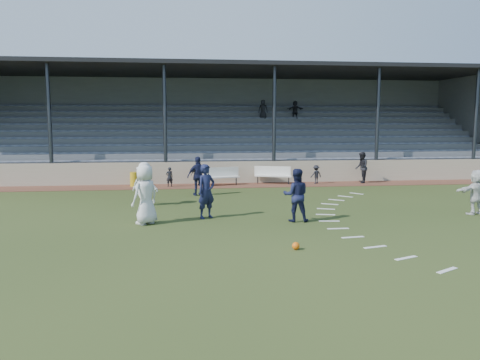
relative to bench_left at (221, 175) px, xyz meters
name	(u,v)px	position (x,y,z in m)	size (l,w,h in m)	color
ground	(249,231)	(0.05, -10.67, -0.58)	(90.00, 90.00, 0.00)	#2D3A18
cinder_track	(222,186)	(0.05, -0.17, -0.57)	(34.00, 2.00, 0.02)	brown
retaining_wall	(221,173)	(0.05, 0.88, 0.02)	(34.00, 0.18, 1.20)	#B9A88E
bench_left	(221,175)	(0.00, 0.00, 0.00)	(2.04, 0.93, 0.95)	silver
bench_right	(273,173)	(2.85, 0.23, 0.00)	(2.02, 1.07, 0.95)	silver
trash_bin	(135,179)	(-4.56, 0.07, -0.19)	(0.46, 0.46, 0.74)	gold
football	(296,246)	(0.98, -12.91, -0.48)	(0.20, 0.20, 0.20)	#DF5E0D
player_white_lead	(145,195)	(-3.24, -9.22, 0.41)	(0.97, 0.63, 1.99)	silver
player_navy_lead	(206,191)	(-1.18, -8.50, 0.37)	(0.70, 0.46, 1.92)	#141939
player_navy_mid	(296,195)	(1.82, -9.41, 0.32)	(0.88, 0.69, 1.81)	#141939
player_white_wing	(145,184)	(-3.55, -5.70, 0.30)	(1.14, 0.65, 1.76)	silver
player_navy_wing	(198,176)	(-1.31, -3.31, 0.32)	(1.06, 0.44, 1.80)	#141939
player_white_back	(476,192)	(8.68, -8.97, 0.24)	(1.53, 0.49, 1.65)	silver
official	(362,167)	(7.80, -0.01, 0.29)	(0.83, 0.65, 1.71)	black
sub_left_near	(169,177)	(-2.73, -0.28, -0.05)	(0.37, 0.24, 1.02)	black
sub_left_far	(197,175)	(-1.26, -0.06, 0.02)	(0.68, 0.28, 1.16)	black
sub_right	(316,174)	(5.22, -0.02, -0.06)	(0.66, 0.38, 1.02)	black
grandstand	(215,140)	(0.05, 5.59, 1.62)	(34.60, 9.00, 6.61)	slate
penalty_arc	(376,228)	(4.17, -10.67, -0.58)	(3.89, 14.63, 0.01)	silver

